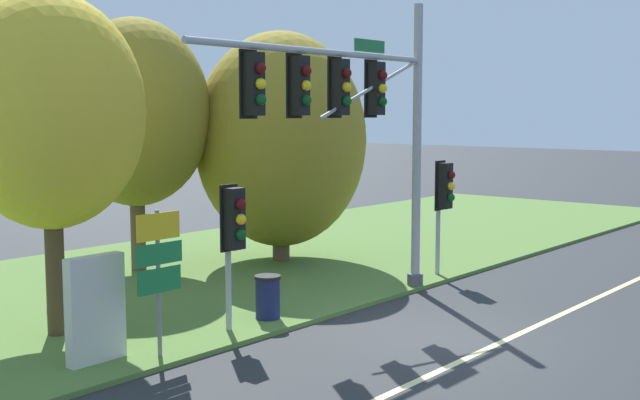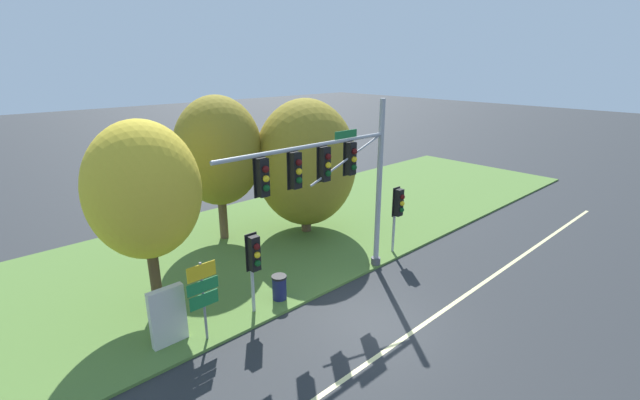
# 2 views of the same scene
# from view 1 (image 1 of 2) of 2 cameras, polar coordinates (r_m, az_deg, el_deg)

# --- Properties ---
(ground_plane) EXTENTS (160.00, 160.00, 0.00)m
(ground_plane) POSITION_cam_1_polar(r_m,az_deg,el_deg) (16.60, 8.51, -9.47)
(ground_plane) COLOR #282B2D
(lane_stripe) EXTENTS (36.00, 0.16, 0.01)m
(lane_stripe) POSITION_cam_1_polar(r_m,az_deg,el_deg) (16.03, 12.22, -10.10)
(lane_stripe) COLOR beige
(lane_stripe) RESTS_ON ground
(grass_verge) EXTENTS (48.00, 11.50, 0.10)m
(grass_verge) POSITION_cam_1_polar(r_m,az_deg,el_deg) (21.92, -10.26, -5.50)
(grass_verge) COLOR #517533
(grass_verge) RESTS_ON ground
(traffic_signal_mast) EXTENTS (7.67, 0.49, 7.02)m
(traffic_signal_mast) POSITION_cam_1_polar(r_m,az_deg,el_deg) (18.10, 2.52, 6.50)
(traffic_signal_mast) COLOR #9EA0A5
(traffic_signal_mast) RESTS_ON grass_verge
(pedestrian_signal_near_kerb) EXTENTS (0.46, 0.55, 3.09)m
(pedestrian_signal_near_kerb) POSITION_cam_1_polar(r_m,az_deg,el_deg) (21.68, 8.81, 0.52)
(pedestrian_signal_near_kerb) COLOR #9EA0A5
(pedestrian_signal_near_kerb) RESTS_ON grass_verge
(pedestrian_signal_further_along) EXTENTS (0.46, 0.55, 2.96)m
(pedestrian_signal_further_along) POSITION_cam_1_polar(r_m,az_deg,el_deg) (15.95, -6.17, -1.91)
(pedestrian_signal_further_along) COLOR #9EA0A5
(pedestrian_signal_further_along) RESTS_ON grass_verge
(route_sign_post) EXTENTS (1.03, 0.08, 2.66)m
(route_sign_post) POSITION_cam_1_polar(r_m,az_deg,el_deg) (14.62, -11.40, -4.37)
(route_sign_post) COLOR slate
(route_sign_post) RESTS_ON grass_verge
(tree_nearest_road) EXTENTS (3.67, 3.67, 6.70)m
(tree_nearest_road) POSITION_cam_1_polar(r_m,az_deg,el_deg) (16.37, -18.69, 5.95)
(tree_nearest_road) COLOR #4C3823
(tree_nearest_road) RESTS_ON grass_verge
(tree_left_of_mast) EXTENTS (4.12, 4.12, 6.95)m
(tree_left_of_mast) POSITION_cam_1_polar(r_m,az_deg,el_deg) (22.64, -13.01, 6.05)
(tree_left_of_mast) COLOR brown
(tree_left_of_mast) RESTS_ON grass_verge
(tree_behind_signpost) EXTENTS (5.03, 5.03, 6.73)m
(tree_behind_signpost) POSITION_cam_1_polar(r_m,az_deg,el_deg) (23.55, -2.83, 4.30)
(tree_behind_signpost) COLOR brown
(tree_behind_signpost) RESTS_ON grass_verge
(info_kiosk) EXTENTS (1.10, 0.24, 1.90)m
(info_kiosk) POSITION_cam_1_polar(r_m,az_deg,el_deg) (14.71, -15.67, -7.50)
(info_kiosk) COLOR beige
(info_kiosk) RESTS_ON grass_verge
(trash_bin) EXTENTS (0.56, 0.56, 0.93)m
(trash_bin) POSITION_cam_1_polar(r_m,az_deg,el_deg) (17.21, -3.74, -6.88)
(trash_bin) COLOR #191E4C
(trash_bin) RESTS_ON grass_verge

